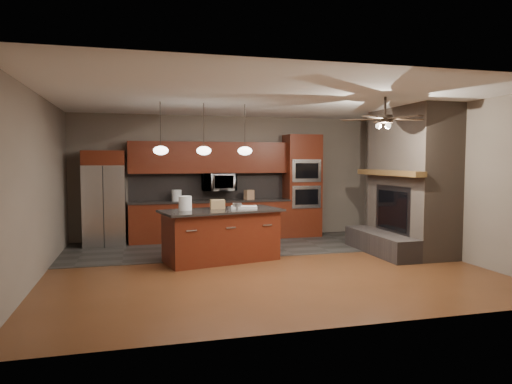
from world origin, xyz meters
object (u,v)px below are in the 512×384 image
object	(u,v)px
microwave	(219,182)
paint_tray	(244,207)
paint_can	(237,206)
oven_tower	(302,186)
refrigerator	(104,198)
white_bucket	(185,203)
cardboard_box	(218,204)
counter_box	(249,195)
counter_bucket	(177,195)
kitchen_island	(222,235)

from	to	relation	value
microwave	paint_tray	xyz separation A→B (m)	(0.08, -2.18, -0.36)
paint_can	paint_tray	distance (m)	0.15
microwave	oven_tower	bearing A→B (deg)	-1.66
oven_tower	refrigerator	xyz separation A→B (m)	(-4.42, -0.07, -0.20)
white_bucket	cardboard_box	world-z (taller)	white_bucket
white_bucket	cardboard_box	distance (m)	0.60
microwave	counter_box	xyz separation A→B (m)	(0.68, -0.10, -0.29)
white_bucket	counter_box	bearing A→B (deg)	51.42
oven_tower	counter_bucket	xyz separation A→B (m)	(-2.92, 0.01, -0.17)
refrigerator	counter_bucket	world-z (taller)	refrigerator
kitchen_island	white_bucket	size ratio (longest dim) A/B	9.14
cardboard_box	refrigerator	bearing A→B (deg)	139.52
paint_can	white_bucket	bearing A→B (deg)	176.64
oven_tower	cardboard_box	world-z (taller)	oven_tower
refrigerator	white_bucket	xyz separation A→B (m)	(1.47, -2.05, 0.05)
microwave	refrigerator	xyz separation A→B (m)	(-2.45, -0.13, -0.31)
oven_tower	microwave	size ratio (longest dim) A/B	3.25
microwave	kitchen_island	xyz separation A→B (m)	(-0.35, -2.22, -0.83)
kitchen_island	refrigerator	bearing A→B (deg)	122.64
white_bucket	paint_tray	bearing A→B (deg)	0.00
white_bucket	counter_bucket	xyz separation A→B (m)	(0.03, 2.13, -0.02)
white_bucket	paint_tray	distance (m)	1.06
paint_can	counter_box	size ratio (longest dim) A/B	0.75
paint_tray	kitchen_island	bearing A→B (deg)	-161.60
white_bucket	counter_bucket	world-z (taller)	white_bucket
oven_tower	kitchen_island	size ratio (longest dim) A/B	1.05
white_bucket	counter_bucket	distance (m)	2.13
kitchen_island	paint_tray	bearing A→B (deg)	-6.37
counter_box	counter_bucket	bearing A→B (deg)	159.50
refrigerator	counter_box	xyz separation A→B (m)	(3.13, 0.03, 0.01)
oven_tower	kitchen_island	world-z (taller)	oven_tower
oven_tower	paint_tray	world-z (taller)	oven_tower
cardboard_box	counter_box	xyz separation A→B (m)	(1.07, 1.96, 0.01)
refrigerator	counter_box	world-z (taller)	refrigerator
kitchen_island	paint_tray	xyz separation A→B (m)	(0.43, 0.05, 0.48)
paint_can	counter_box	xyz separation A→B (m)	(0.74, 2.13, 0.03)
paint_tray	counter_box	size ratio (longest dim) A/B	2.13
oven_tower	refrigerator	distance (m)	4.43
paint_tray	counter_bucket	world-z (taller)	counter_bucket
microwave	refrigerator	bearing A→B (deg)	-176.93
paint_can	microwave	bearing A→B (deg)	88.42
refrigerator	counter_box	bearing A→B (deg)	0.57
paint_tray	cardboard_box	world-z (taller)	cardboard_box
cardboard_box	counter_bucket	size ratio (longest dim) A/B	1.04
kitchen_island	cardboard_box	bearing A→B (deg)	91.84
counter_bucket	kitchen_island	bearing A→B (deg)	-74.56
kitchen_island	counter_bucket	bearing A→B (deg)	92.92
counter_bucket	white_bucket	bearing A→B (deg)	-90.81
paint_tray	refrigerator	bearing A→B (deg)	153.27
oven_tower	white_bucket	world-z (taller)	oven_tower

